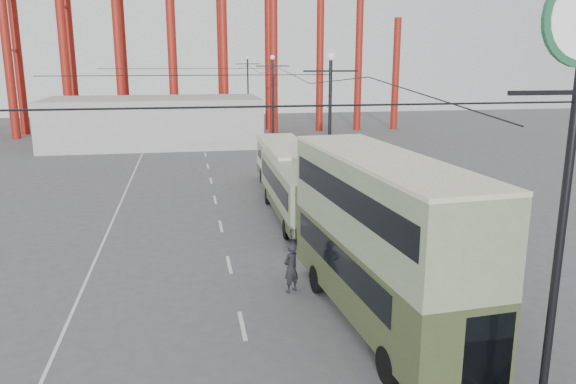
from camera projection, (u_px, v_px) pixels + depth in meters
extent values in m
cube|color=silver|center=(218.00, 212.00, 33.75)|extent=(0.15, 82.00, 0.01)
cube|color=silver|center=(318.00, 203.00, 35.81)|extent=(0.12, 120.00, 0.01)
cube|color=silver|center=(116.00, 212.00, 33.68)|extent=(0.12, 120.00, 0.01)
cylinder|color=black|center=(558.00, 261.00, 12.78)|extent=(0.20, 0.20, 9.00)
cylinder|color=black|center=(330.00, 137.00, 32.89)|extent=(0.20, 0.20, 9.00)
cylinder|color=black|center=(328.00, 207.00, 33.87)|extent=(0.44, 0.44, 0.50)
cube|color=black|center=(331.00, 71.00, 32.01)|extent=(3.20, 0.10, 0.10)
sphere|color=white|center=(331.00, 57.00, 31.82)|extent=(0.44, 0.44, 0.44)
cylinder|color=black|center=(273.00, 106.00, 53.95)|extent=(0.20, 0.20, 9.00)
cylinder|color=black|center=(273.00, 150.00, 54.94)|extent=(0.44, 0.44, 0.50)
cube|color=black|center=(273.00, 66.00, 53.07)|extent=(3.20, 0.10, 0.10)
sphere|color=white|center=(273.00, 57.00, 52.88)|extent=(0.44, 0.44, 0.44)
cylinder|color=black|center=(248.00, 93.00, 75.01)|extent=(0.20, 0.20, 9.00)
cylinder|color=black|center=(249.00, 125.00, 76.00)|extent=(0.44, 0.44, 0.50)
cube|color=black|center=(248.00, 64.00, 74.13)|extent=(3.20, 0.10, 0.10)
sphere|color=white|center=(247.00, 58.00, 73.94)|extent=(0.44, 0.44, 0.44)
cylinder|color=maroon|center=(8.00, 58.00, 62.51)|extent=(1.00, 1.00, 18.00)
cylinder|color=maroon|center=(18.00, 58.00, 66.34)|extent=(1.00, 1.00, 18.00)
cylinder|color=maroon|center=(61.00, 17.00, 62.50)|extent=(1.00, 1.00, 27.00)
cylinder|color=maroon|center=(68.00, 19.00, 66.33)|extent=(1.00, 1.00, 27.00)
cylinder|color=maroon|center=(321.00, 8.00, 68.28)|extent=(0.90, 0.90, 30.00)
cylinder|color=maroon|center=(359.00, 42.00, 70.07)|extent=(0.90, 0.90, 22.00)
cylinder|color=maroon|center=(396.00, 74.00, 71.85)|extent=(0.90, 0.90, 14.00)
cube|color=#ADADA8|center=(154.00, 122.00, 59.12)|extent=(22.00, 10.00, 5.00)
cube|color=#364424|center=(379.00, 274.00, 19.18)|extent=(3.64, 11.16, 2.41)
cube|color=black|center=(380.00, 261.00, 19.07)|extent=(3.50, 8.98, 0.99)
cube|color=gray|center=(381.00, 236.00, 18.86)|extent=(3.66, 11.16, 0.33)
cube|color=gray|center=(383.00, 197.00, 18.54)|extent=(3.64, 11.16, 2.41)
cube|color=black|center=(383.00, 193.00, 18.52)|extent=(3.62, 10.51, 0.93)
cube|color=beige|center=(384.00, 159.00, 18.25)|extent=(3.66, 11.16, 0.13)
cylinder|color=black|center=(317.00, 279.00, 22.05)|extent=(0.40, 1.12, 1.10)
cylinder|color=black|center=(375.00, 273.00, 22.67)|extent=(0.40, 1.12, 1.10)
cylinder|color=black|center=(388.00, 365.00, 15.86)|extent=(0.40, 1.12, 1.10)
cylinder|color=black|center=(466.00, 354.00, 16.48)|extent=(0.40, 1.12, 1.10)
cube|color=gray|center=(295.00, 188.00, 32.15)|extent=(2.66, 11.26, 2.45)
cube|color=black|center=(296.00, 181.00, 32.05)|extent=(2.68, 10.04, 0.97)
cube|color=#364424|center=(295.00, 204.00, 32.37)|extent=(2.69, 11.26, 0.51)
cube|color=gray|center=(296.00, 165.00, 31.84)|extent=(2.68, 11.26, 0.16)
cylinder|color=black|center=(268.00, 197.00, 35.29)|extent=(0.30, 1.02, 1.02)
cylinder|color=black|center=(304.00, 195.00, 35.67)|extent=(0.30, 1.02, 1.02)
cylinder|color=black|center=(286.00, 228.00, 28.82)|extent=(0.30, 1.02, 1.02)
cylinder|color=black|center=(330.00, 226.00, 29.20)|extent=(0.30, 1.02, 1.02)
cube|color=beige|center=(286.00, 165.00, 38.29)|extent=(2.78, 10.87, 2.61)
cube|color=black|center=(286.00, 159.00, 38.19)|extent=(2.82, 9.57, 1.03)
cube|color=#364424|center=(286.00, 180.00, 38.53)|extent=(2.81, 10.87, 0.54)
cube|color=beige|center=(286.00, 145.00, 37.97)|extent=(2.80, 10.87, 0.17)
cylinder|color=black|center=(263.00, 177.00, 41.11)|extent=(0.31, 1.09, 1.09)
cylinder|color=black|center=(296.00, 176.00, 41.52)|extent=(0.31, 1.09, 1.09)
cylinder|color=black|center=(275.00, 196.00, 35.28)|extent=(0.31, 1.09, 1.09)
cylinder|color=black|center=(313.00, 195.00, 35.69)|extent=(0.31, 1.09, 1.09)
imported|color=black|center=(291.00, 268.00, 22.00)|extent=(0.87, 0.82, 2.00)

